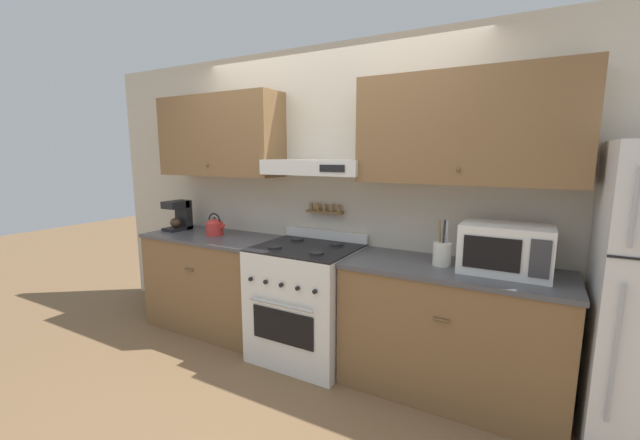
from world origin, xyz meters
TOP-DOWN VIEW (x-y plane):
  - ground_plane at (0.00, 0.00)m, footprint 16.00×16.00m
  - wall_back at (0.04, 0.59)m, footprint 5.20×0.46m
  - counter_left at (-1.05, 0.32)m, footprint 1.31×0.64m
  - counter_right at (1.13, 0.32)m, footprint 1.47×0.64m
  - stove_range at (0.00, 0.28)m, footprint 0.79×0.72m
  - tea_kettle at (-1.04, 0.34)m, footprint 0.21×0.16m
  - coffee_maker at (-1.54, 0.37)m, footprint 0.17×0.26m
  - microwave at (1.43, 0.35)m, footprint 0.54×0.35m
  - utensil_crock at (1.05, 0.34)m, footprint 0.12×0.12m

SIDE VIEW (x-z plane):
  - ground_plane at x=0.00m, z-range 0.00..0.00m
  - counter_right at x=1.13m, z-range 0.00..0.91m
  - counter_left at x=-1.05m, z-range 0.00..0.91m
  - stove_range at x=0.00m, z-range -0.04..0.97m
  - tea_kettle at x=-1.04m, z-range 0.89..1.10m
  - utensil_crock at x=1.05m, z-range 0.84..1.15m
  - coffee_maker at x=-1.54m, z-range 0.91..1.21m
  - microwave at x=1.43m, z-range 0.91..1.22m
  - wall_back at x=0.04m, z-range 0.21..2.76m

